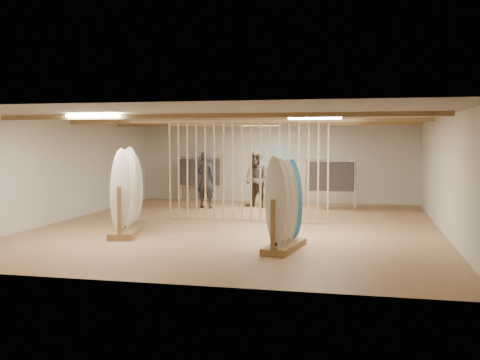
% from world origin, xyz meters
% --- Properties ---
extents(floor, '(12.00, 12.00, 0.00)m').
position_xyz_m(floor, '(0.00, 0.00, 0.00)').
color(floor, '#AE7F54').
rests_on(floor, ground).
extents(ceiling, '(12.00, 12.00, 0.00)m').
position_xyz_m(ceiling, '(0.00, 0.00, 2.80)').
color(ceiling, '#9A9692').
rests_on(ceiling, ground).
extents(wall_back, '(12.00, 0.00, 12.00)m').
position_xyz_m(wall_back, '(0.00, 6.00, 1.40)').
color(wall_back, beige).
rests_on(wall_back, ground).
extents(wall_front, '(12.00, 0.00, 12.00)m').
position_xyz_m(wall_front, '(0.00, -6.00, 1.40)').
color(wall_front, beige).
rests_on(wall_front, ground).
extents(wall_left, '(0.00, 12.00, 12.00)m').
position_xyz_m(wall_left, '(-5.00, 0.00, 1.40)').
color(wall_left, beige).
rests_on(wall_left, ground).
extents(wall_right, '(0.00, 12.00, 12.00)m').
position_xyz_m(wall_right, '(5.00, 0.00, 1.40)').
color(wall_right, beige).
rests_on(wall_right, ground).
extents(ceiling_slats, '(9.50, 6.12, 0.10)m').
position_xyz_m(ceiling_slats, '(0.00, 0.00, 2.72)').
color(ceiling_slats, olive).
rests_on(ceiling_slats, ground).
extents(light_panels, '(1.20, 0.35, 0.06)m').
position_xyz_m(light_panels, '(0.00, 0.00, 2.74)').
color(light_panels, white).
rests_on(light_panels, ground).
extents(bamboo_partition, '(4.45, 0.05, 2.78)m').
position_xyz_m(bamboo_partition, '(0.00, 0.80, 1.40)').
color(bamboo_partition, tan).
rests_on(bamboo_partition, ground).
extents(poster, '(1.40, 0.03, 0.90)m').
position_xyz_m(poster, '(0.00, 5.98, 1.60)').
color(poster, teal).
rests_on(poster, ground).
extents(rack_left, '(1.05, 2.18, 2.01)m').
position_xyz_m(rack_left, '(-2.37, -1.71, 0.69)').
color(rack_left, olive).
rests_on(rack_left, floor).
extents(rack_right, '(0.75, 1.64, 1.83)m').
position_xyz_m(rack_right, '(1.57, -2.91, 0.62)').
color(rack_right, olive).
rests_on(rack_right, floor).
extents(clothing_rack_a, '(1.55, 0.48, 1.66)m').
position_xyz_m(clothing_rack_a, '(-2.68, 5.40, 1.08)').
color(clothing_rack_a, silver).
rests_on(clothing_rack_a, floor).
extents(clothing_rack_b, '(1.54, 0.46, 1.65)m').
position_xyz_m(clothing_rack_b, '(2.09, 4.10, 1.07)').
color(clothing_rack_b, silver).
rests_on(clothing_rack_b, floor).
extents(shopper_a, '(0.88, 0.70, 2.11)m').
position_xyz_m(shopper_a, '(-1.95, 3.57, 1.05)').
color(shopper_a, '#26282E').
rests_on(shopper_a, floor).
extents(shopper_b, '(1.29, 1.20, 2.13)m').
position_xyz_m(shopper_b, '(-0.34, 4.07, 1.07)').
color(shopper_b, '#39332C').
rests_on(shopper_b, floor).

